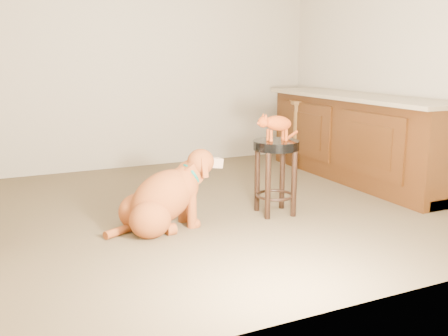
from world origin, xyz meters
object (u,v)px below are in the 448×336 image
golden_retriever (164,199)px  wood_stool (306,131)px  padded_stool (276,162)px  tabby_kitten (276,124)px

golden_retriever → wood_stool: bearing=26.9°
padded_stool → tabby_kitten: bearing=167.3°
golden_retriever → tabby_kitten: bearing=-7.1°
padded_stool → golden_retriever: padded_stool is taller
padded_stool → golden_retriever: size_ratio=0.62×
padded_stool → wood_stool: (1.36, 1.54, -0.03)m
wood_stool → padded_stool: bearing=-131.4°
wood_stool → golden_retriever: 2.82m
golden_retriever → tabby_kitten: (0.99, -0.02, 0.54)m
padded_stool → golden_retriever: bearing=178.6°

